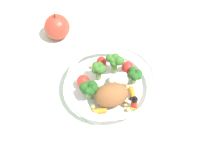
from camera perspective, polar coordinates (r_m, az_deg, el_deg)
The scene contains 4 objects.
ground_plane at distance 0.74m, azimuth 1.00°, elevation -0.61°, with size 2.40×2.40×0.00m, color silver.
food_container at distance 0.71m, azimuth -0.10°, elevation 0.12°, with size 0.20×0.20×0.06m.
loose_apple at distance 0.83m, azimuth -9.89°, elevation 10.13°, with size 0.07×0.07×0.08m.
folded_napkin at distance 0.72m, azimuth 18.52°, elevation -7.13°, with size 0.14×0.11×0.01m, color white.
Camera 1 is at (0.23, 0.34, 0.61)m, focal length 50.63 mm.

